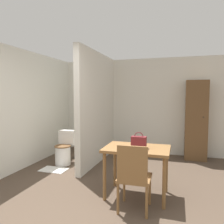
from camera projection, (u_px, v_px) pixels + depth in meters
The scene contains 9 objects.
wall_back at pixel (135, 106), 5.92m from camera, with size 4.96×0.12×2.50m.
wall_left at pixel (26, 109), 4.74m from camera, with size 0.12×4.61×2.50m.
partition_wall at pixel (98, 108), 5.03m from camera, with size 0.12×2.16×2.50m.
dining_table at pixel (137, 154), 3.32m from camera, with size 0.98×0.66×0.76m.
wooden_chair at pixel (134, 175), 2.87m from camera, with size 0.44×0.44×0.92m.
toilet at pixel (64, 149), 4.93m from camera, with size 0.38×0.51×0.74m.
handbag at pixel (139, 142), 3.27m from camera, with size 0.22×0.10×0.24m.
wooden_cabinet at pixel (196, 120), 5.22m from camera, with size 0.50×0.44×1.90m.
bath_mat at pixel (54, 170), 4.52m from camera, with size 0.54×0.35×0.01m.
Camera 1 is at (1.13, -2.17, 1.56)m, focal length 35.00 mm.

